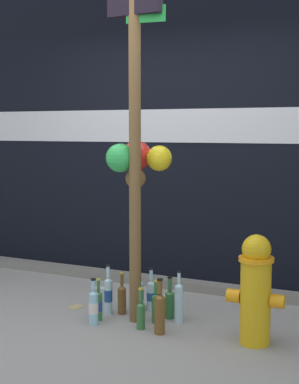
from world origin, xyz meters
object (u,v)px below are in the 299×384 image
at_px(bottle_6, 122,298).
at_px(bottle_7, 156,306).
at_px(bottle_10, 139,293).
at_px(bottle_1, 151,294).
at_px(bottle_3, 136,298).
at_px(bottle_5, 170,302).
at_px(bottle_8, 141,313).
at_px(bottle_0, 160,311).
at_px(bottle_4, 108,294).
at_px(fire_hydrant, 256,289).
at_px(bottle_11, 99,304).
at_px(bottle_2, 179,301).
at_px(memorial_post, 136,129).
at_px(bottle_9, 93,306).

distance_m(bottle_6, bottle_7, 0.35).
bearing_deg(bottle_10, bottle_1, 4.96).
height_order(bottle_3, bottle_5, same).
distance_m(bottle_3, bottle_10, 0.10).
distance_m(bottle_7, bottle_8, 0.18).
distance_m(bottle_0, bottle_5, 0.36).
height_order(bottle_0, bottle_4, bottle_0).
relative_size(fire_hydrant, bottle_0, 1.87).
relative_size(bottle_4, bottle_7, 1.19).
xyz_separation_m(bottle_1, bottle_11, (-0.27, -0.40, -0.01)).
height_order(fire_hydrant, bottle_7, fire_hydrant).
bearing_deg(bottle_1, bottle_8, -75.09).
height_order(bottle_2, bottle_11, bottle_2).
height_order(bottle_1, bottle_10, bottle_10).
relative_size(bottle_3, bottle_7, 1.00).
height_order(memorial_post, bottle_11, memorial_post).
relative_size(memorial_post, bottle_8, 8.51).
xyz_separation_m(bottle_0, bottle_2, (0.03, 0.30, -0.00)).
distance_m(bottle_9, bottle_11, 0.10).
distance_m(bottle_2, bottle_10, 0.46).
relative_size(bottle_0, bottle_5, 1.22).
bearing_deg(memorial_post, bottle_0, -37.83).
bearing_deg(bottle_4, bottle_3, 32.16).
xyz_separation_m(bottle_4, bottle_6, (0.10, 0.04, -0.03)).
xyz_separation_m(memorial_post, bottle_2, (0.34, 0.05, -1.33)).
xyz_separation_m(bottle_8, bottle_9, (-0.38, -0.06, 0.02)).
xyz_separation_m(bottle_8, bottle_11, (-0.39, 0.04, 0.00)).
xyz_separation_m(bottle_0, bottle_4, (-0.57, 0.24, -0.01)).
bearing_deg(bottle_0, bottle_6, 148.48).
distance_m(fire_hydrant, bottle_0, 0.73).
distance_m(bottle_6, bottle_8, 0.39).
height_order(bottle_0, bottle_8, bottle_0).
bearing_deg(bottle_3, bottle_5, -2.86).
relative_size(bottle_1, bottle_3, 1.04).
height_order(bottle_0, bottle_1, bottle_0).
height_order(memorial_post, bottle_2, memorial_post).
bearing_deg(bottle_10, bottle_7, -43.06).
relative_size(bottle_2, bottle_4, 1.00).
relative_size(bottle_1, bottle_10, 0.99).
relative_size(bottle_3, bottle_8, 1.07).
height_order(bottle_2, bottle_10, bottle_2).
relative_size(fire_hydrant, bottle_1, 2.19).
distance_m(bottle_5, bottle_10, 0.35).
bearing_deg(bottle_10, memorial_post, -69.06).
distance_m(bottle_1, bottle_5, 0.25).
bearing_deg(bottle_10, bottle_5, -18.95).
xyz_separation_m(bottle_5, bottle_11, (-0.49, -0.28, -0.00)).
xyz_separation_m(bottle_7, bottle_8, (-0.05, -0.17, -0.01)).
height_order(bottle_6, bottle_11, bottle_6).
height_order(fire_hydrant, bottle_11, fire_hydrant).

